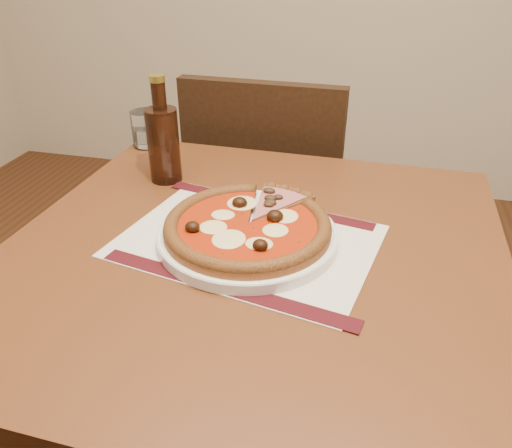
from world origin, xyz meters
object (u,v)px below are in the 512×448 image
(table, at_px, (253,295))
(pizza, at_px, (248,225))
(water_glass, at_px, (146,129))
(chair_far, at_px, (269,203))
(plate, at_px, (248,236))
(bottle, at_px, (163,141))

(table, bearing_deg, pizza, 136.33)
(pizza, bearing_deg, water_glass, 133.55)
(chair_far, height_order, plate, chair_far)
(chair_far, bearing_deg, table, 101.33)
(plate, xyz_separation_m, bottle, (-0.22, 0.19, 0.07))
(water_glass, height_order, bottle, bottle)
(plate, bearing_deg, table, -44.31)
(table, relative_size, plate, 2.78)
(water_glass, bearing_deg, plate, -46.43)
(chair_far, bearing_deg, bottle, 73.56)
(plate, bearing_deg, chair_far, 98.83)
(chair_far, xyz_separation_m, bottle, (-0.13, -0.40, 0.33))
(table, height_order, bottle, bottle)
(chair_far, bearing_deg, water_glass, 45.17)
(plate, height_order, bottle, bottle)
(table, xyz_separation_m, water_glass, (-0.35, 0.37, 0.14))
(pizza, bearing_deg, chair_far, 98.82)
(chair_far, xyz_separation_m, plate, (0.09, -0.59, 0.26))
(plate, distance_m, pizza, 0.02)
(water_glass, relative_size, bottle, 0.39)
(pizza, bearing_deg, table, -43.67)
(chair_far, bearing_deg, plate, 100.39)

